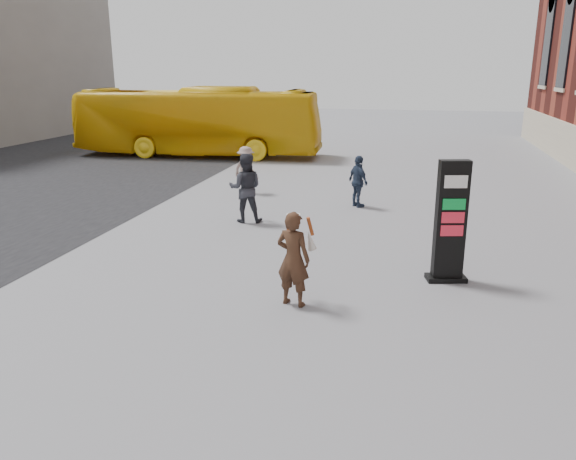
% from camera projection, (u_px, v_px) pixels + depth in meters
% --- Properties ---
extents(ground, '(100.00, 100.00, 0.00)m').
position_uv_depth(ground, '(260.00, 289.00, 10.99)').
color(ground, '#9E9EA3').
extents(info_pylon, '(0.86, 0.56, 2.47)m').
position_uv_depth(info_pylon, '(450.00, 222.00, 11.10)').
color(info_pylon, black).
rests_on(info_pylon, ground).
extents(woman, '(0.77, 0.73, 1.76)m').
position_uv_depth(woman, '(293.00, 258.00, 10.05)').
color(woman, '#392016').
rests_on(woman, ground).
extents(bus, '(12.00, 3.39, 3.31)m').
position_uv_depth(bus, '(198.00, 122.00, 27.24)').
color(bus, yellow).
rests_on(bus, road).
extents(pedestrian_a, '(1.06, 0.90, 1.92)m').
position_uv_depth(pedestrian_a, '(245.00, 188.00, 15.55)').
color(pedestrian_a, '#2C2D34').
rests_on(pedestrian_a, ground).
extents(pedestrian_b, '(1.19, 0.99, 1.60)m').
position_uv_depth(pedestrian_b, '(246.00, 170.00, 19.29)').
color(pedestrian_b, gray).
rests_on(pedestrian_b, ground).
extents(pedestrian_c, '(0.89, 0.98, 1.60)m').
position_uv_depth(pedestrian_c, '(358.00, 182.00, 17.27)').
color(pedestrian_c, '#29374E').
rests_on(pedestrian_c, ground).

